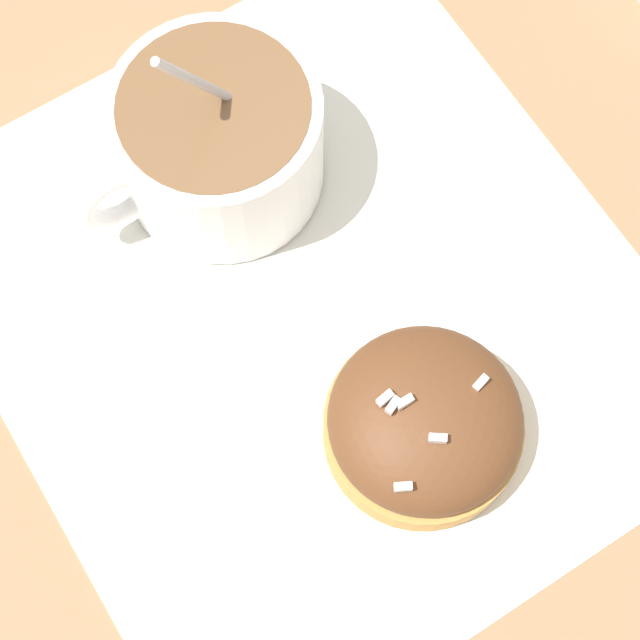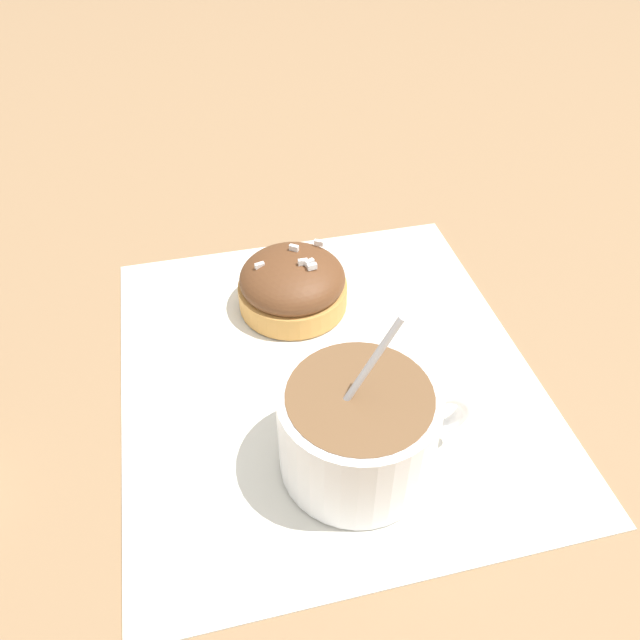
{
  "view_description": "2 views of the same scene",
  "coord_description": "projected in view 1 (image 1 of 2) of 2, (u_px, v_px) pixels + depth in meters",
  "views": [
    {
      "loc": [
        0.13,
        -0.1,
        0.45
      ],
      "look_at": [
        0.02,
        -0.01,
        0.03
      ],
      "focal_mm": 60.0,
      "sensor_mm": 36.0,
      "label": 1
    },
    {
      "loc": [
        -0.28,
        0.11,
        0.32
      ],
      "look_at": [
        0.02,
        -0.0,
        0.03
      ],
      "focal_mm": 35.0,
      "sensor_mm": 36.0,
      "label": 2
    }
  ],
  "objects": [
    {
      "name": "ground_plane",
      "position": [
        310.0,
        308.0,
        0.48
      ],
      "size": [
        3.0,
        3.0,
        0.0
      ],
      "primitive_type": "plane",
      "color": "#93704C"
    },
    {
      "name": "paper_napkin",
      "position": [
        310.0,
        307.0,
        0.48
      ],
      "size": [
        0.34,
        0.31,
        0.0
      ],
      "color": "white",
      "rests_on": "ground_plane"
    },
    {
      "name": "coffee_cup",
      "position": [
        216.0,
        140.0,
        0.47
      ],
      "size": [
        0.09,
        0.12,
        0.11
      ],
      "color": "white",
      "rests_on": "paper_napkin"
    },
    {
      "name": "frosted_pastry",
      "position": [
        416.0,
        429.0,
        0.44
      ],
      "size": [
        0.08,
        0.08,
        0.05
      ],
      "color": "#D19347",
      "rests_on": "paper_napkin"
    }
  ]
}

